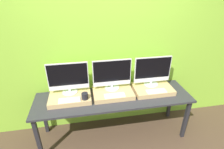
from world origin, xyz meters
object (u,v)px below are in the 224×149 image
monitor_left (68,78)px  keyboard_left (70,100)px  monitor_center (112,74)px  keyboard_center (115,95)px  keyboard_right (156,91)px  mug (85,96)px  monitor_right (152,71)px

monitor_left → keyboard_left: size_ratio=1.91×
keyboard_left → monitor_center: 0.69m
monitor_left → keyboard_left: 0.31m
keyboard_center → keyboard_right: size_ratio=1.00×
monitor_center → keyboard_center: 0.31m
monitor_center → keyboard_right: (0.62, -0.21, -0.23)m
monitor_left → keyboard_left: (0.00, -0.21, -0.23)m
mug → monitor_center: size_ratio=0.16×
keyboard_left → mug: mug is taller
keyboard_left → monitor_center: bearing=18.7°
keyboard_center → keyboard_right: 0.62m
monitor_center → monitor_left: bearing=180.0°
monitor_left → keyboard_right: (1.24, -0.21, -0.23)m
monitor_center → keyboard_right: 0.69m
monitor_right → keyboard_center: bearing=-161.3°
keyboard_left → keyboard_right: 1.24m
keyboard_left → keyboard_center: same height
mug → keyboard_left: bearing=180.0°
mug → keyboard_center: (0.41, 0.00, -0.04)m
monitor_left → keyboard_center: monitor_left is taller
monitor_center → keyboard_center: (0.00, -0.21, -0.23)m
keyboard_left → monitor_right: size_ratio=0.52×
monitor_right → keyboard_right: size_ratio=1.91×
monitor_left → keyboard_right: monitor_left is taller
monitor_center → keyboard_center: size_ratio=1.91×
monitor_center → mug: bearing=-153.1°
keyboard_center → monitor_right: bearing=18.7°
monitor_left → keyboard_center: bearing=-18.7°
monitor_left → mug: monitor_left is taller
monitor_left → keyboard_center: size_ratio=1.91×
keyboard_left → mug: 0.21m
monitor_center → monitor_right: size_ratio=1.00×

